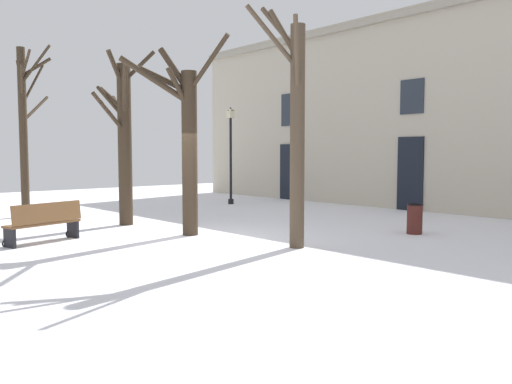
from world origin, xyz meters
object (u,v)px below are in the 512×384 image
(streetlamp, at_px, (231,145))
(bench_facing_shops, at_px, (44,222))
(tree_left_of_center, at_px, (25,124))
(tree_foreground, at_px, (296,125))
(tree_center, at_px, (124,136))
(litter_bin, at_px, (415,219))
(tree_right_of_center, at_px, (187,140))

(streetlamp, height_order, bench_facing_shops, streetlamp)
(tree_left_of_center, bearing_deg, tree_foreground, 14.43)
(tree_center, height_order, tree_left_of_center, tree_left_of_center)
(tree_left_of_center, bearing_deg, bench_facing_shops, -14.09)
(bench_facing_shops, bearing_deg, litter_bin, 132.33)
(litter_bin, bearing_deg, tree_foreground, -101.02)
(tree_right_of_center, bearing_deg, streetlamp, 133.15)
(litter_bin, distance_m, bench_facing_shops, 8.84)
(tree_center, relative_size, streetlamp, 1.27)
(tree_center, distance_m, bench_facing_shops, 3.75)
(tree_foreground, xyz_separation_m, bench_facing_shops, (-4.16, -3.78, -2.14))
(streetlamp, bearing_deg, tree_left_of_center, -98.54)
(tree_foreground, height_order, tree_left_of_center, tree_left_of_center)
(tree_right_of_center, height_order, tree_foreground, tree_foreground)
(streetlamp, relative_size, bench_facing_shops, 2.17)
(tree_foreground, xyz_separation_m, streetlamp, (-8.37, 5.04, -0.25))
(tree_foreground, distance_m, bench_facing_shops, 6.02)
(tree_center, height_order, bench_facing_shops, tree_center)
(bench_facing_shops, bearing_deg, tree_left_of_center, -118.34)
(tree_foreground, relative_size, streetlamp, 1.35)
(tree_center, height_order, tree_foreground, tree_foreground)
(litter_bin, relative_size, bench_facing_shops, 0.43)
(tree_center, bearing_deg, tree_left_of_center, -159.57)
(tree_left_of_center, xyz_separation_m, litter_bin, (10.19, 6.04, -2.57))
(tree_center, xyz_separation_m, litter_bin, (6.36, 4.61, -2.13))
(tree_center, distance_m, streetlamp, 6.63)
(tree_foreground, bearing_deg, litter_bin, 78.98)
(tree_foreground, relative_size, tree_left_of_center, 0.97)
(litter_bin, height_order, bench_facing_shops, bench_facing_shops)
(tree_left_of_center, distance_m, streetlamp, 7.59)
(litter_bin, xyz_separation_m, bench_facing_shops, (-4.87, -7.38, 0.08))
(litter_bin, bearing_deg, tree_left_of_center, -149.35)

